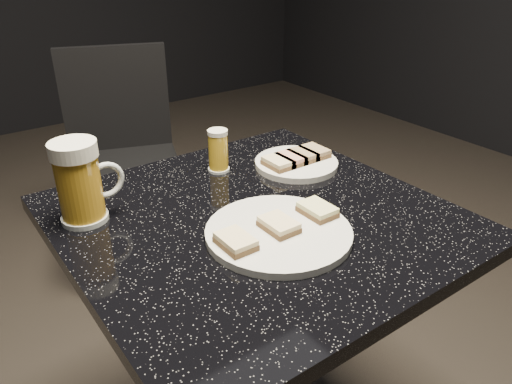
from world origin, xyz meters
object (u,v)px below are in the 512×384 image
beer_tumbler (218,151)px  plate_large (279,233)px  chair (122,150)px  beer_mug (80,182)px  table (256,312)px  plate_small (296,163)px

beer_tumbler → plate_large: bearing=-102.0°
chair → beer_tumbler: bearing=-95.6°
beer_mug → plate_large: bearing=-45.2°
beer_tumbler → chair: size_ratio=0.11×
table → beer_tumbler: bearing=76.4°
table → chair: 1.06m
beer_mug → beer_tumbler: size_ratio=1.61×
beer_tumbler → chair: (0.08, 0.84, -0.30)m
plate_small → beer_tumbler: 0.19m
plate_small → beer_tumbler: beer_tumbler is taller
chair → table: bearing=-97.3°
plate_small → table: 0.35m
table → beer_mug: 0.46m
beer_mug → chair: bearing=65.3°
table → beer_tumbler: 0.37m
plate_large → plate_small: size_ratio=1.36×
plate_small → chair: (-0.08, 0.92, -0.26)m
beer_mug → table: bearing=-33.0°
chair → beer_mug: bearing=-114.7°
plate_large → table: (0.01, 0.08, -0.25)m
plate_small → beer_tumbler: size_ratio=1.98×
beer_tumbler → chair: chair is taller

